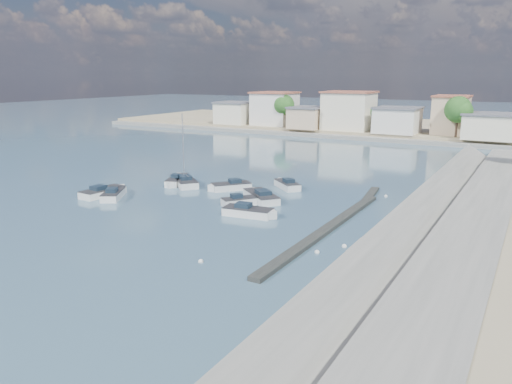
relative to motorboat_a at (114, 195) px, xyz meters
The scene contains 17 objects.
ground 35.67m from the motorboat_a, 59.40° to the left, with size 400.00×400.00×0.00m, color #2D4A5B.
seawall_walkway 36.85m from the motorboat_a, ahead, with size 5.00×90.00×1.80m, color slate.
breakwater 25.29m from the motorboat_a, ahead, with size 2.00×31.02×0.35m.
far_shore_land 84.67m from the motorboat_a, 77.62° to the left, with size 160.00×40.00×1.40m, color gray.
far_shore_quay 64.32m from the motorboat_a, 73.60° to the left, with size 160.00×2.50×0.80m, color slate.
far_town 73.67m from the motorboat_a, 66.88° to the left, with size 113.01×12.80×8.35m.
shore_trees 64.77m from the motorboat_a, 65.75° to the left, with size 74.56×38.32×7.92m.
motorboat_a is the anchor object (origin of this frame).
motorboat_b 14.70m from the motorboat_a, 17.59° to the left, with size 3.51×3.96×1.48m.
motorboat_c 16.36m from the motorboat_a, 26.84° to the left, with size 5.81×5.35×1.48m.
motorboat_d 13.26m from the motorboat_a, 47.07° to the left, with size 4.41×4.77×1.48m.
motorboat_e 1.81m from the motorboat_a, 168.57° to the left, with size 2.48×5.90×1.48m.
motorboat_f 20.19m from the motorboat_a, 44.11° to the left, with size 4.48×4.22×1.48m.
motorboat_g 8.75m from the motorboat_a, 79.05° to the left, with size 2.90×4.39×1.48m.
motorboat_h 17.02m from the motorboat_a, ahead, with size 5.50×2.51×1.48m.
sailboat 9.87m from the motorboat_a, 76.23° to the left, with size 6.43×5.91×9.00m.
mooring_buoys 24.60m from the motorboat_a, ahead, with size 17.62×27.02×0.39m.
Camera 1 is at (22.43, -29.65, 13.53)m, focal length 35.00 mm.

